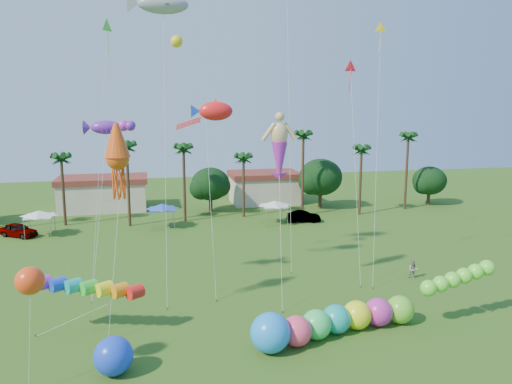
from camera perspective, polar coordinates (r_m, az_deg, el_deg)
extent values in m
plane|color=#285116|center=(29.52, 4.41, -20.99)|extent=(160.00, 160.00, 0.00)
cylinder|color=#3A2819|center=(66.94, -21.15, -0.03)|extent=(0.36, 0.36, 8.50)
cylinder|color=#3A2819|center=(64.06, -14.39, 0.59)|extent=(0.36, 0.36, 10.00)
cylinder|color=#3A2819|center=(65.18, -8.19, 0.74)|extent=(0.36, 0.36, 9.50)
cylinder|color=#3A2819|center=(67.29, -1.43, 0.49)|extent=(0.36, 0.36, 8.00)
cylinder|color=#3A2819|center=(68.05, 5.36, 1.83)|extent=(0.36, 0.36, 11.00)
cylinder|color=#3A2819|center=(70.10, 11.84, 1.08)|extent=(0.36, 0.36, 9.00)
cylinder|color=#3A2819|center=(75.32, 16.81, 2.05)|extent=(0.36, 0.36, 10.50)
sphere|color=#113814|center=(70.58, -5.23, 0.93)|extent=(5.46, 5.46, 5.46)
sphere|color=#113814|center=(73.19, 7.39, 1.70)|extent=(6.30, 6.30, 6.30)
sphere|color=#113814|center=(79.75, 19.21, 1.24)|extent=(5.04, 5.04, 5.04)
cube|color=beige|center=(75.64, -17.03, -0.42)|extent=(12.00, 7.00, 4.00)
cube|color=beige|center=(77.34, 0.96, 0.25)|extent=(10.00, 7.00, 4.00)
pyramid|color=white|center=(62.74, -23.56, -2.23)|extent=(3.00, 3.00, 0.60)
pyramid|color=blue|center=(62.46, -10.69, -1.60)|extent=(3.00, 3.00, 0.60)
pyramid|color=white|center=(63.36, 2.09, -1.27)|extent=(3.00, 3.00, 0.60)
imported|color=#4C4C54|center=(64.06, -25.53, -3.93)|extent=(4.90, 4.12, 1.58)
imported|color=#4C4C54|center=(65.23, 5.46, -2.80)|extent=(4.60, 2.46, 1.44)
imported|color=gray|center=(46.45, 17.51, -8.44)|extent=(1.02, 0.97, 1.67)
sphere|color=#FF436B|center=(32.93, 4.66, -15.56)|extent=(1.98, 1.98, 1.98)
sphere|color=#34E066|center=(33.93, 6.91, -14.80)|extent=(1.98, 1.98, 1.98)
sphere|color=#17A49E|center=(34.87, 9.14, -14.14)|extent=(1.98, 1.98, 1.98)
sphere|color=#E9FF1A|center=(35.72, 11.44, -13.61)|extent=(1.98, 1.98, 1.98)
sphere|color=#C02D9F|center=(36.49, 13.80, -13.18)|extent=(1.98, 1.98, 1.98)
sphere|color=#67CB2D|center=(37.28, 16.12, -12.78)|extent=(1.98, 1.98, 1.98)
sphere|color=#1C8EFD|center=(32.01, 1.65, -15.77)|extent=(3.03, 3.03, 2.53)
sphere|color=blue|center=(30.82, -15.98, -17.57)|extent=(2.23, 2.23, 2.23)
cylinder|color=red|center=(34.73, -16.58, -11.10)|extent=(6.74, 3.69, 0.94)
cylinder|color=silver|center=(35.84, -18.92, -13.07)|extent=(6.57, 0.92, 2.94)
cylinder|color=brown|center=(37.34, -23.89, -14.75)|extent=(0.08, 0.08, 0.16)
ellipsoid|color=#64EF35|center=(36.69, 19.11, -10.34)|extent=(6.06, 3.38, 1.33)
cylinder|color=silver|center=(39.18, 22.40, -11.39)|extent=(6.02, 1.14, 2.79)
cylinder|color=brown|center=(41.77, 25.31, -12.18)|extent=(0.08, 0.08, 0.16)
sphere|color=#FF4414|center=(29.55, -24.44, -9.21)|extent=(1.62, 1.62, 1.52)
cylinder|color=silver|center=(30.13, -24.50, -14.89)|extent=(0.29, 1.17, 5.92)
cylinder|color=silver|center=(38.22, 2.86, -4.23)|extent=(0.95, 4.72, 11.57)
cylinder|color=brown|center=(37.81, 3.03, -13.54)|extent=(0.08, 0.08, 0.16)
ellipsoid|color=#FE1C1C|center=(42.48, -4.61, 9.20)|extent=(4.43, 2.05, 1.78)
cylinder|color=silver|center=(40.47, -4.59, -1.24)|extent=(0.94, 5.52, 14.60)
cylinder|color=brown|center=(39.89, -4.56, -12.25)|extent=(0.08, 0.08, 0.16)
ellipsoid|color=#91989E|center=(43.55, -10.58, 20.35)|extent=(5.49, 2.05, 1.95)
cylinder|color=silver|center=(39.51, -10.35, 4.59)|extent=(0.68, 6.98, 23.11)
cylinder|color=brown|center=(38.93, -10.12, -12.97)|extent=(0.08, 0.08, 0.16)
cone|color=#DC4D12|center=(34.75, -15.54, 3.71)|extent=(1.76, 1.76, 4.91)
cylinder|color=silver|center=(34.41, -16.03, -6.23)|extent=(1.00, 3.03, 11.59)
cylinder|color=brown|center=(35.07, -16.54, -15.93)|extent=(0.08, 0.08, 0.16)
ellipsoid|color=purple|center=(39.65, -16.78, 7.10)|extent=(4.19, 2.85, 1.50)
cylinder|color=silver|center=(38.26, -17.57, -3.23)|extent=(1.42, 4.79, 13.46)
cylinder|color=brown|center=(38.15, -18.42, -13.84)|extent=(0.08, 0.08, 0.16)
cone|color=red|center=(44.66, 10.75, 13.82)|extent=(1.32, 0.46, 1.29)
cylinder|color=silver|center=(43.07, 11.31, 1.76)|extent=(0.20, 4.14, 18.27)
cylinder|color=brown|center=(43.45, 11.88, -10.53)|extent=(0.08, 0.08, 0.16)
cone|color=yellow|center=(44.61, 14.06, 17.69)|extent=(1.11, 0.29, 1.10)
cylinder|color=silver|center=(42.65, 13.62, 3.68)|extent=(1.37, 3.34, 21.35)
cylinder|color=brown|center=(43.36, 13.18, -10.63)|extent=(0.08, 0.08, 0.16)
cone|color=#50E936|center=(42.37, -16.64, 17.65)|extent=(0.98, 1.18, 1.28)
cylinder|color=silver|center=(40.54, -17.48, 3.00)|extent=(2.03, 3.59, 21.10)
cylinder|color=brown|center=(41.48, -18.32, -11.86)|extent=(0.08, 0.08, 0.16)
cylinder|color=silver|center=(45.17, 3.78, 9.40)|extent=(0.25, 3.77, 29.40)
cylinder|color=brown|center=(45.91, 4.08, -9.19)|extent=(0.08, 0.08, 0.16)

